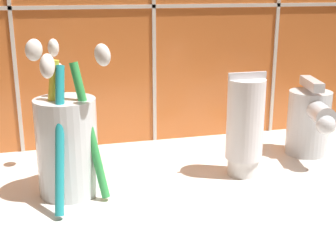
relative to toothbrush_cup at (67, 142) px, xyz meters
The scene contains 4 objects.
sink_counter 13.68cm from the toothbrush_cup, 16.11° to the right, with size 74.56×38.14×2.00cm, color silver.
toothbrush_cup is the anchor object (origin of this frame).
toothpaste_tube 20.58cm from the toothbrush_cup, ahead, with size 4.59×4.37×12.46cm.
sink_faucet 31.98cm from the toothbrush_cup, ahead, with size 5.58×10.39×10.19cm.
Camera 1 is at (-13.09, -45.14, 23.99)cm, focal length 50.00 mm.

